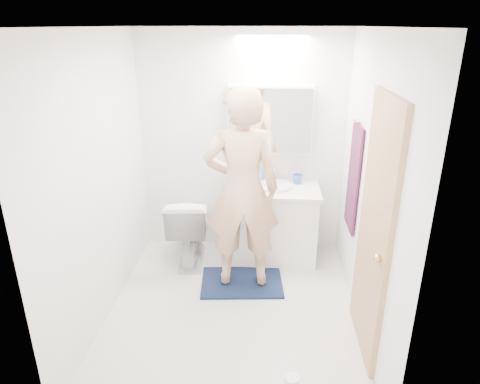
# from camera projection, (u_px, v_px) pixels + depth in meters

# --- Properties ---
(floor) EXTENTS (2.50, 2.50, 0.00)m
(floor) POSITION_uv_depth(u_px,v_px,m) (233.00, 309.00, 3.88)
(floor) COLOR silver
(floor) RESTS_ON ground
(ceiling) EXTENTS (2.50, 2.50, 0.00)m
(ceiling) POSITION_uv_depth(u_px,v_px,m) (231.00, 27.00, 3.00)
(ceiling) COLOR white
(ceiling) RESTS_ON floor
(wall_back) EXTENTS (2.50, 0.00, 2.50)m
(wall_back) POSITION_uv_depth(u_px,v_px,m) (242.00, 145.00, 4.60)
(wall_back) COLOR white
(wall_back) RESTS_ON floor
(wall_front) EXTENTS (2.50, 0.00, 2.50)m
(wall_front) POSITION_uv_depth(u_px,v_px,m) (212.00, 268.00, 2.28)
(wall_front) COLOR white
(wall_front) RESTS_ON floor
(wall_left) EXTENTS (0.00, 2.50, 2.50)m
(wall_left) POSITION_uv_depth(u_px,v_px,m) (99.00, 183.00, 3.51)
(wall_left) COLOR white
(wall_left) RESTS_ON floor
(wall_right) EXTENTS (0.00, 2.50, 2.50)m
(wall_right) POSITION_uv_depth(u_px,v_px,m) (370.00, 189.00, 3.37)
(wall_right) COLOR white
(wall_right) RESTS_ON floor
(vanity_cabinet) EXTENTS (0.90, 0.55, 0.78)m
(vanity_cabinet) POSITION_uv_depth(u_px,v_px,m) (273.00, 225.00, 4.61)
(vanity_cabinet) COLOR white
(vanity_cabinet) RESTS_ON floor
(countertop) EXTENTS (0.95, 0.58, 0.04)m
(countertop) POSITION_uv_depth(u_px,v_px,m) (274.00, 190.00, 4.46)
(countertop) COLOR white
(countertop) RESTS_ON vanity_cabinet
(sink_basin) EXTENTS (0.36, 0.36, 0.03)m
(sink_basin) POSITION_uv_depth(u_px,v_px,m) (274.00, 186.00, 4.47)
(sink_basin) COLOR white
(sink_basin) RESTS_ON countertop
(faucet) EXTENTS (0.02, 0.02, 0.16)m
(faucet) POSITION_uv_depth(u_px,v_px,m) (274.00, 174.00, 4.62)
(faucet) COLOR #B8B8BD
(faucet) RESTS_ON countertop
(medicine_cabinet) EXTENTS (0.88, 0.14, 0.70)m
(medicine_cabinet) POSITION_uv_depth(u_px,v_px,m) (270.00, 120.00, 4.40)
(medicine_cabinet) COLOR white
(medicine_cabinet) RESTS_ON wall_back
(mirror_panel) EXTENTS (0.84, 0.01, 0.66)m
(mirror_panel) POSITION_uv_depth(u_px,v_px,m) (270.00, 121.00, 4.33)
(mirror_panel) COLOR silver
(mirror_panel) RESTS_ON medicine_cabinet
(toilet) EXTENTS (0.48, 0.78, 0.77)m
(toilet) POSITION_uv_depth(u_px,v_px,m) (189.00, 228.00, 4.56)
(toilet) COLOR silver
(toilet) RESTS_ON floor
(bath_rug) EXTENTS (0.84, 0.62, 0.02)m
(bath_rug) POSITION_uv_depth(u_px,v_px,m) (242.00, 282.00, 4.26)
(bath_rug) COLOR #14233F
(bath_rug) RESTS_ON floor
(person) EXTENTS (0.73, 0.51, 1.91)m
(person) POSITION_uv_depth(u_px,v_px,m) (242.00, 190.00, 3.89)
(person) COLOR tan
(person) RESTS_ON bath_rug
(door) EXTENTS (0.04, 0.80, 2.00)m
(door) POSITION_uv_depth(u_px,v_px,m) (374.00, 232.00, 3.12)
(door) COLOR tan
(door) RESTS_ON wall_right
(door_knob) EXTENTS (0.06, 0.06, 0.06)m
(door_knob) POSITION_uv_depth(u_px,v_px,m) (378.00, 258.00, 2.86)
(door_knob) COLOR gold
(door_knob) RESTS_ON door
(towel) EXTENTS (0.02, 0.42, 1.00)m
(towel) POSITION_uv_depth(u_px,v_px,m) (353.00, 178.00, 3.91)
(towel) COLOR #101933
(towel) RESTS_ON wall_right
(towel_hook) EXTENTS (0.07, 0.02, 0.02)m
(towel_hook) POSITION_uv_depth(u_px,v_px,m) (358.00, 122.00, 3.73)
(towel_hook) COLOR silver
(towel_hook) RESTS_ON wall_right
(soap_bottle_a) EXTENTS (0.08, 0.09, 0.21)m
(soap_bottle_a) POSITION_uv_depth(u_px,v_px,m) (251.00, 174.00, 4.57)
(soap_bottle_a) COLOR beige
(soap_bottle_a) RESTS_ON countertop
(soap_bottle_b) EXTENTS (0.11, 0.11, 0.19)m
(soap_bottle_b) POSITION_uv_depth(u_px,v_px,m) (260.00, 174.00, 4.59)
(soap_bottle_b) COLOR #6186D0
(soap_bottle_b) RESTS_ON countertop
(toothbrush_cup) EXTENTS (0.11, 0.11, 0.10)m
(toothbrush_cup) POSITION_uv_depth(u_px,v_px,m) (297.00, 179.00, 4.56)
(toothbrush_cup) COLOR #3B66B3
(toothbrush_cup) RESTS_ON countertop
(toilet_paper_roll) EXTENTS (0.11, 0.11, 0.10)m
(toilet_paper_roll) POSITION_uv_depth(u_px,v_px,m) (292.00, 382.00, 3.02)
(toilet_paper_roll) COLOR white
(toilet_paper_roll) RESTS_ON floor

